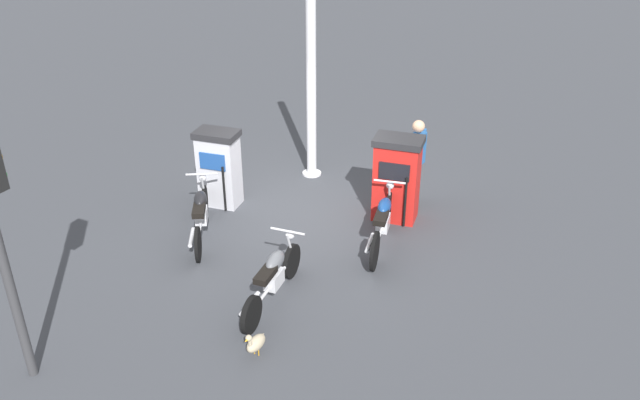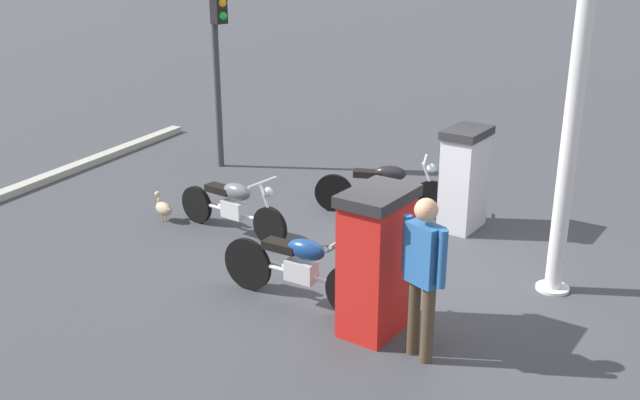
{
  "view_description": "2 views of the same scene",
  "coord_description": "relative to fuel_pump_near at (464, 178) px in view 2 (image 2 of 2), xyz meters",
  "views": [
    {
      "loc": [
        10.41,
        2.07,
        5.99
      ],
      "look_at": [
        0.52,
        0.39,
        0.65
      ],
      "focal_mm": 36.53,
      "sensor_mm": 36.0,
      "label": 1
    },
    {
      "loc": [
        -2.82,
        8.2,
        4.0
      ],
      "look_at": [
        1.25,
        0.04,
        0.74
      ],
      "focal_mm": 40.73,
      "sensor_mm": 36.0,
      "label": 2
    }
  ],
  "objects": [
    {
      "name": "road_edge_kerb",
      "position": [
        7.13,
        1.67,
        -0.7
      ],
      "size": [
        0.53,
        8.91,
        0.12
      ],
      "color": "#9E9E93",
      "rests_on": "ground"
    },
    {
      "name": "roadside_traffic_light",
      "position": [
        4.85,
        -1.0,
        1.54
      ],
      "size": [
        0.4,
        0.29,
        3.35
      ],
      "color": "#38383A",
      "rests_on": "ground"
    },
    {
      "name": "ground_plane",
      "position": [
        0.23,
        1.67,
        -0.76
      ],
      "size": [
        120.0,
        120.0,
        0.0
      ],
      "primitive_type": "plane",
      "color": "#383A3F"
    },
    {
      "name": "motorcycle_far_pump",
      "position": [
        1.0,
        3.19,
        -0.28
      ],
      "size": [
        2.09,
        0.56,
        0.97
      ],
      "color": "black",
      "rests_on": "ground"
    },
    {
      "name": "canopy_support_pole",
      "position": [
        -1.58,
        1.49,
        1.13
      ],
      "size": [
        0.4,
        0.4,
        3.93
      ],
      "color": "silver",
      "rests_on": "ground"
    },
    {
      "name": "fuel_pump_near",
      "position": [
        0.0,
        0.0,
        0.0
      ],
      "size": [
        0.65,
        0.87,
        1.5
      ],
      "color": "silver",
      "rests_on": "ground"
    },
    {
      "name": "motorcycle_extra",
      "position": [
        2.87,
        1.71,
        -0.33
      ],
      "size": [
        2.0,
        0.7,
        0.92
      ],
      "color": "black",
      "rests_on": "ground"
    },
    {
      "name": "attendant_person",
      "position": [
        -0.62,
        3.66,
        0.23
      ],
      "size": [
        0.55,
        0.34,
        1.71
      ],
      "color": "#473828",
      "rests_on": "ground"
    },
    {
      "name": "fuel_pump_far",
      "position": [
        -0.0,
        3.34,
        0.05
      ],
      "size": [
        0.72,
        0.94,
        1.6
      ],
      "color": "red",
      "rests_on": "ground"
    },
    {
      "name": "motorcycle_near_pump",
      "position": [
        1.22,
        0.03,
        -0.3
      ],
      "size": [
        2.06,
        0.72,
        0.94
      ],
      "color": "black",
      "rests_on": "ground"
    },
    {
      "name": "wandering_duck",
      "position": [
        4.1,
        1.75,
        -0.55
      ],
      "size": [
        0.43,
        0.29,
        0.44
      ],
      "color": "tan",
      "rests_on": "ground"
    }
  ]
}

